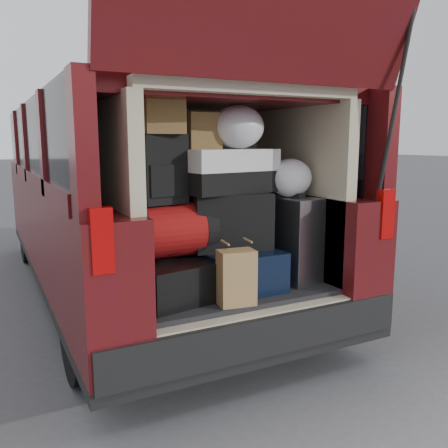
{
  "coord_description": "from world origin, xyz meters",
  "views": [
    {
      "loc": [
        -1.32,
        -2.42,
        1.46
      ],
      "look_at": [
        0.03,
        0.2,
        0.94
      ],
      "focal_mm": 38.0,
      "sensor_mm": 36.0,
      "label": 1
    }
  ],
  "objects_px": {
    "navy_hardshell": "(234,267)",
    "kraft_bag": "(236,278)",
    "silver_roller": "(292,239)",
    "black_soft_case": "(230,221)",
    "twotone_duffel": "(228,171)",
    "red_duffel": "(171,230)",
    "backpack": "(161,169)",
    "black_hardshell": "(164,278)"
  },
  "relations": [
    {
      "from": "navy_hardshell",
      "to": "kraft_bag",
      "type": "relative_size",
      "value": 1.81
    },
    {
      "from": "silver_roller",
      "to": "kraft_bag",
      "type": "xyz_separation_m",
      "value": [
        -0.55,
        -0.26,
        -0.12
      ]
    },
    {
      "from": "silver_roller",
      "to": "black_soft_case",
      "type": "bearing_deg",
      "value": 162.26
    },
    {
      "from": "kraft_bag",
      "to": "twotone_duffel",
      "type": "height_order",
      "value": "twotone_duffel"
    },
    {
      "from": "silver_roller",
      "to": "red_duffel",
      "type": "distance_m",
      "value": 0.81
    },
    {
      "from": "red_duffel",
      "to": "kraft_bag",
      "type": "bearing_deg",
      "value": -54.19
    },
    {
      "from": "kraft_bag",
      "to": "backpack",
      "type": "distance_m",
      "value": 0.76
    },
    {
      "from": "black_hardshell",
      "to": "backpack",
      "type": "distance_m",
      "value": 0.64
    },
    {
      "from": "navy_hardshell",
      "to": "backpack",
      "type": "xyz_separation_m",
      "value": [
        -0.46,
        0.05,
        0.62
      ]
    },
    {
      "from": "silver_roller",
      "to": "black_soft_case",
      "type": "distance_m",
      "value": 0.45
    },
    {
      "from": "silver_roller",
      "to": "kraft_bag",
      "type": "bearing_deg",
      "value": -163.68
    },
    {
      "from": "kraft_bag",
      "to": "navy_hardshell",
      "type": "bearing_deg",
      "value": 71.22
    },
    {
      "from": "black_hardshell",
      "to": "kraft_bag",
      "type": "distance_m",
      "value": 0.45
    },
    {
      "from": "kraft_bag",
      "to": "twotone_duffel",
      "type": "relative_size",
      "value": 0.53
    },
    {
      "from": "backpack",
      "to": "navy_hardshell",
      "type": "bearing_deg",
      "value": -17.46
    },
    {
      "from": "kraft_bag",
      "to": "backpack",
      "type": "xyz_separation_m",
      "value": [
        -0.3,
        0.36,
        0.59
      ]
    },
    {
      "from": "kraft_bag",
      "to": "red_duffel",
      "type": "distance_m",
      "value": 0.49
    },
    {
      "from": "silver_roller",
      "to": "twotone_duffel",
      "type": "height_order",
      "value": "twotone_duffel"
    },
    {
      "from": "navy_hardshell",
      "to": "twotone_duffel",
      "type": "height_order",
      "value": "twotone_duffel"
    },
    {
      "from": "red_duffel",
      "to": "black_soft_case",
      "type": "height_order",
      "value": "black_soft_case"
    },
    {
      "from": "kraft_bag",
      "to": "red_duffel",
      "type": "relative_size",
      "value": 0.63
    },
    {
      "from": "backpack",
      "to": "twotone_duffel",
      "type": "height_order",
      "value": "backpack"
    },
    {
      "from": "black_soft_case",
      "to": "backpack",
      "type": "bearing_deg",
      "value": -174.19
    },
    {
      "from": "navy_hardshell",
      "to": "backpack",
      "type": "height_order",
      "value": "backpack"
    },
    {
      "from": "twotone_duffel",
      "to": "silver_roller",
      "type": "bearing_deg",
      "value": -22.11
    },
    {
      "from": "twotone_duffel",
      "to": "black_soft_case",
      "type": "bearing_deg",
      "value": -105.46
    },
    {
      "from": "black_hardshell",
      "to": "silver_roller",
      "type": "bearing_deg",
      "value": -13.9
    },
    {
      "from": "black_hardshell",
      "to": "red_duffel",
      "type": "xyz_separation_m",
      "value": [
        0.06,
        0.04,
        0.27
      ]
    },
    {
      "from": "red_duffel",
      "to": "twotone_duffel",
      "type": "bearing_deg",
      "value": 1.07
    },
    {
      "from": "black_hardshell",
      "to": "red_duffel",
      "type": "bearing_deg",
      "value": 19.82
    },
    {
      "from": "navy_hardshell",
      "to": "twotone_duffel",
      "type": "xyz_separation_m",
      "value": [
        -0.02,
        0.05,
        0.6
      ]
    },
    {
      "from": "navy_hardshell",
      "to": "backpack",
      "type": "distance_m",
      "value": 0.78
    },
    {
      "from": "black_hardshell",
      "to": "black_soft_case",
      "type": "relative_size",
      "value": 1.18
    },
    {
      "from": "red_duffel",
      "to": "backpack",
      "type": "bearing_deg",
      "value": 174.14
    },
    {
      "from": "red_duffel",
      "to": "twotone_duffel",
      "type": "height_order",
      "value": "twotone_duffel"
    },
    {
      "from": "kraft_bag",
      "to": "backpack",
      "type": "bearing_deg",
      "value": 137.82
    },
    {
      "from": "navy_hardshell",
      "to": "backpack",
      "type": "relative_size",
      "value": 1.43
    },
    {
      "from": "kraft_bag",
      "to": "black_soft_case",
      "type": "bearing_deg",
      "value": 76.0
    },
    {
      "from": "black_hardshell",
      "to": "backpack",
      "type": "xyz_separation_m",
      "value": [
        0.01,
        0.04,
        0.63
      ]
    },
    {
      "from": "black_hardshell",
      "to": "twotone_duffel",
      "type": "distance_m",
      "value": 0.76
    },
    {
      "from": "black_soft_case",
      "to": "backpack",
      "type": "relative_size",
      "value": 1.22
    },
    {
      "from": "kraft_bag",
      "to": "black_soft_case",
      "type": "height_order",
      "value": "black_soft_case"
    }
  ]
}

